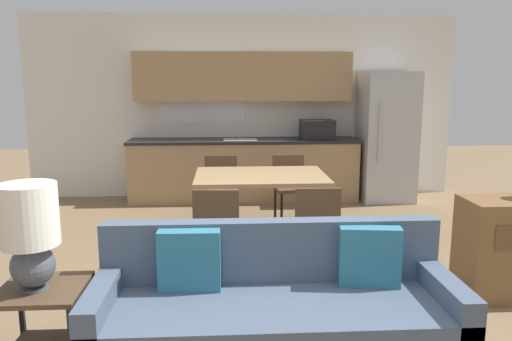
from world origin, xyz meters
The scene contains 11 objects.
wall_back centered at (-0.01, 4.63, 1.35)m, with size 6.40×0.07×2.70m.
kitchen_counter centered at (0.02, 4.33, 0.84)m, with size 3.33×0.65×2.15m.
refrigerator centered at (2.09, 4.21, 0.94)m, with size 0.75×0.78×1.87m.
dining_table centered at (0.10, 2.20, 0.71)m, with size 1.37×0.98×0.78m.
couch centered at (0.04, 0.02, 0.33)m, with size 2.26×0.80×0.84m.
side_table centered at (-1.38, -0.01, 0.35)m, with size 0.51×0.51×0.52m.
table_lamp centered at (-1.41, -0.04, 0.89)m, with size 0.34×0.34×0.65m.
dining_chair_far_right centered at (0.53, 3.04, 0.49)m, with size 0.47×0.47×0.84m.
dining_chair_far_left centered at (-0.33, 3.03, 0.49)m, with size 0.44×0.44×0.84m.
dining_chair_near_right centered at (0.54, 1.36, 0.49)m, with size 0.43×0.43×0.84m.
dining_chair_near_left centered at (-0.34, 1.35, 0.49)m, with size 0.45×0.45×0.84m.
Camera 1 is at (-0.25, -2.94, 1.77)m, focal length 35.00 mm.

